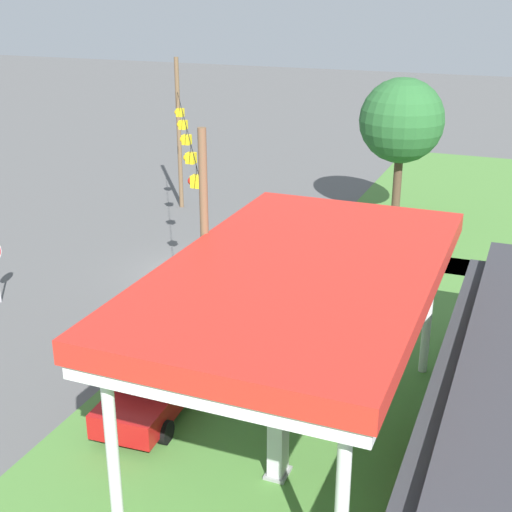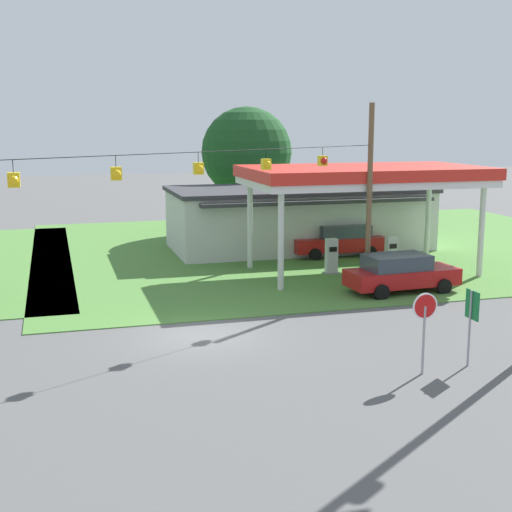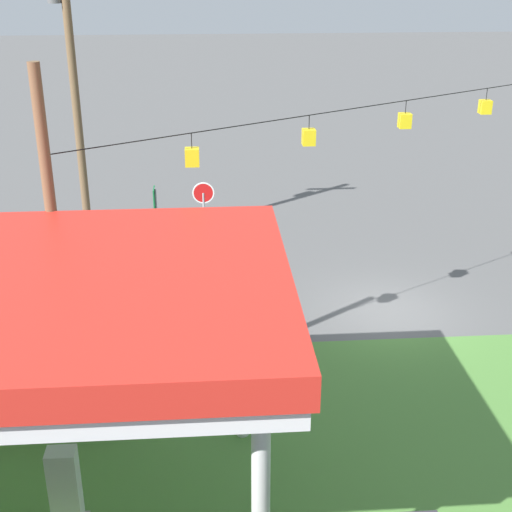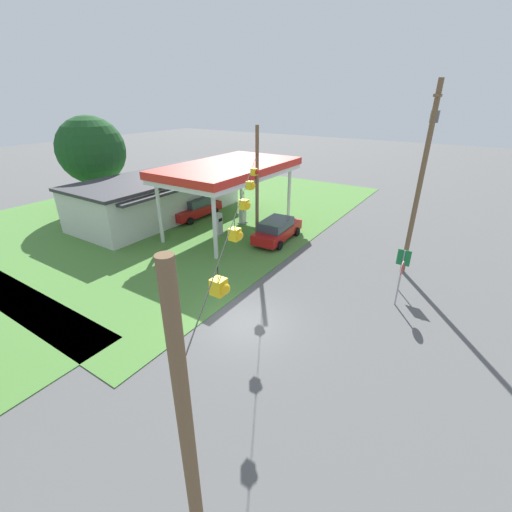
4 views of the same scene
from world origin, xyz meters
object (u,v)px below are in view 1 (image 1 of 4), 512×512
(gas_station_canopy, at_px, (302,282))
(tree_west_verge, at_px, (402,121))
(fuel_pump_far, at_px, (278,447))
(car_at_pumps_rear, at_px, (461,462))
(fuel_pump_near, at_px, (316,385))
(car_at_pumps_front, at_px, (159,380))

(gas_station_canopy, distance_m, tree_west_verge, 20.40)
(tree_west_verge, bearing_deg, fuel_pump_far, 3.93)
(gas_station_canopy, height_order, car_at_pumps_rear, gas_station_canopy)
(fuel_pump_near, xyz_separation_m, fuel_pump_far, (3.24, 0.00, 0.00))
(gas_station_canopy, relative_size, car_at_pumps_front, 2.27)
(gas_station_canopy, distance_m, car_at_pumps_rear, 5.87)
(car_at_pumps_rear, bearing_deg, gas_station_canopy, 84.06)
(car_at_pumps_front, xyz_separation_m, tree_west_verge, (-20.22, 2.88, 4.48))
(fuel_pump_near, bearing_deg, car_at_pumps_rear, 63.27)
(fuel_pump_far, bearing_deg, fuel_pump_near, 180.00)
(gas_station_canopy, height_order, tree_west_verge, tree_west_verge)
(fuel_pump_near, distance_m, car_at_pumps_front, 4.64)
(gas_station_canopy, xyz_separation_m, fuel_pump_near, (-1.62, -0.00, -3.93))
(gas_station_canopy, xyz_separation_m, tree_west_verge, (-20.34, -1.51, 0.59))
(fuel_pump_far, distance_m, car_at_pumps_rear, 4.50)
(fuel_pump_near, relative_size, tree_west_verge, 0.24)
(gas_station_canopy, distance_m, fuel_pump_near, 4.25)
(fuel_pump_far, height_order, car_at_pumps_front, fuel_pump_far)
(car_at_pumps_rear, distance_m, tree_west_verge, 22.19)
(tree_west_verge, bearing_deg, gas_station_canopy, 4.24)
(gas_station_canopy, height_order, car_at_pumps_front, gas_station_canopy)
(fuel_pump_near, relative_size, car_at_pumps_rear, 0.34)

